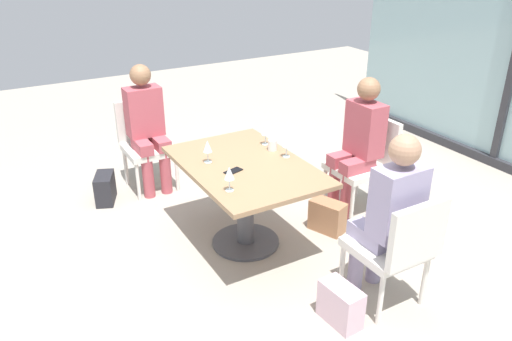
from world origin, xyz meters
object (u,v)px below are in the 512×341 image
dining_table_main (245,184)px  coffee_cup (272,145)px  chair_side_end (145,139)px  person_near_window (359,140)px  chair_far_right (398,245)px  chair_near_window (366,159)px  handbag_2 (341,305)px  cell_phone_on_table (233,171)px  wine_glass_0 (207,147)px  handbag_0 (105,188)px  wine_glass_2 (229,174)px  person_far_right (389,211)px  handbag_1 (327,216)px  wine_glass_3 (287,142)px  wine_glass_1 (265,130)px  person_side_end (147,123)px

dining_table_main → coffee_cup: bearing=111.8°
chair_side_end → person_near_window: 2.10m
chair_far_right → coffee_cup: bearing=-172.9°
chair_near_window → person_near_window: (-0.00, -0.11, 0.20)m
chair_side_end → handbag_2: chair_side_end is taller
coffee_cup → chair_far_right: bearing=7.1°
coffee_cup → cell_phone_on_table: coffee_cup is taller
cell_phone_on_table → dining_table_main: bearing=102.4°
chair_near_window → wine_glass_0: bearing=-96.6°
person_near_window → handbag_0: 2.43m
chair_near_window → handbag_0: 2.49m
chair_far_right → wine_glass_0: bearing=-151.7°
handbag_2 → dining_table_main: bearing=-179.8°
chair_far_right → wine_glass_2: bearing=-136.3°
person_far_right → handbag_0: (-2.39, -1.32, -0.56)m
chair_side_end → person_far_right: (2.56, 0.83, 0.20)m
person_near_window → handbag_1: 0.73m
coffee_cup → wine_glass_3: bearing=7.4°
handbag_2 → wine_glass_2: bearing=-157.8°
person_far_right → wine_glass_1: 1.36m
wine_glass_2 → handbag_0: (-1.66, -0.51, -0.72)m
dining_table_main → handbag_2: (1.14, 0.09, -0.41)m
wine_glass_3 → cell_phone_on_table: 0.52m
person_side_end → handbag_2: person_side_end is taller
chair_side_end → coffee_cup: chair_side_end is taller
chair_near_window → person_near_window: 0.23m
wine_glass_0 → wine_glass_2: (0.52, -0.07, 0.00)m
person_far_right → wine_glass_1: bearing=-173.6°
chair_side_end → wine_glass_3: wine_glass_3 is taller
handbag_2 → chair_side_end: bearing=-175.1°
person_near_window → wine_glass_0: bearing=-97.1°
wine_glass_3 → wine_glass_2: bearing=-65.8°
dining_table_main → person_near_window: person_near_window is taller
chair_near_window → wine_glass_1: wine_glass_1 is taller
wine_glass_2 → person_side_end: bearing=-179.3°
chair_side_end → person_far_right: bearing=18.0°
handbag_2 → handbag_1: bearing=143.0°
dining_table_main → wine_glass_0: 0.43m
wine_glass_1 → cell_phone_on_table: wine_glass_1 is taller
dining_table_main → chair_far_right: 1.29m
dining_table_main → coffee_cup: coffee_cup is taller
person_side_end → chair_side_end: bearing=180.0°
handbag_0 → chair_far_right: bearing=50.5°
person_side_end → handbag_0: 0.75m
wine_glass_1 → cell_phone_on_table: bearing=-54.7°
person_far_right → handbag_2: bearing=-80.9°
chair_far_right → wine_glass_0: size_ratio=4.70×
handbag_0 → wine_glass_1: bearing=70.8°
chair_side_end → wine_glass_2: (1.82, 0.02, 0.37)m
dining_table_main → wine_glass_0: size_ratio=7.14×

